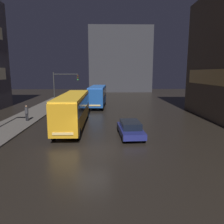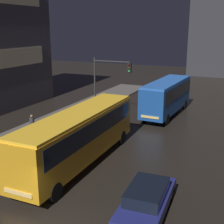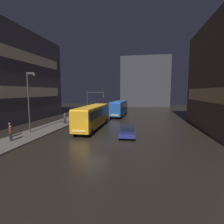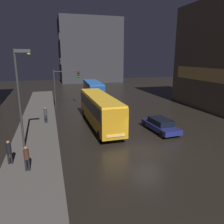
{
  "view_description": "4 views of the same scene",
  "coord_description": "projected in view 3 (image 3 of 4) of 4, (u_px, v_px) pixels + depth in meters",
  "views": [
    {
      "loc": [
        1.05,
        -15.05,
        5.61
      ],
      "look_at": [
        1.58,
        7.63,
        1.49
      ],
      "focal_mm": 35.0,
      "sensor_mm": 36.0,
      "label": 1
    },
    {
      "loc": [
        6.98,
        -8.7,
        8.39
      ],
      "look_at": [
        -1.64,
        10.26,
        2.72
      ],
      "focal_mm": 50.0,
      "sensor_mm": 36.0,
      "label": 2
    },
    {
      "loc": [
        5.12,
        -17.57,
        5.5
      ],
      "look_at": [
        -0.21,
        10.77,
        2.15
      ],
      "focal_mm": 28.0,
      "sensor_mm": 36.0,
      "label": 3
    },
    {
      "loc": [
        -7.43,
        -15.28,
        7.39
      ],
      "look_at": [
        -1.08,
        6.92,
        1.57
      ],
      "focal_mm": 35.0,
      "sensor_mm": 36.0,
      "label": 4
    }
  ],
  "objects": [
    {
      "name": "bus_far",
      "position": [
        119.0,
        107.0,
        38.62
      ],
      "size": [
        2.75,
        9.2,
        3.4
      ],
      "rotation": [
        0.0,
        0.0,
        3.1
      ],
      "color": "#194793",
      "rests_on": "ground"
    },
    {
      "name": "sidewalk_left",
      "position": [
        61.0,
        123.0,
        30.14
      ],
      "size": [
        4.0,
        48.0,
        0.15
      ],
      "color": "#56514C",
      "rests_on": "ground"
    },
    {
      "name": "traffic_light_main",
      "position": [
        94.0,
        100.0,
        36.37
      ],
      "size": [
        3.79,
        0.35,
        5.66
      ],
      "color": "#2D2D2D",
      "rests_on": "ground"
    },
    {
      "name": "pedestrian_far",
      "position": [
        10.0,
        129.0,
        20.53
      ],
      "size": [
        0.47,
        0.47,
        1.73
      ],
      "rotation": [
        0.0,
        0.0,
        0.79
      ],
      "color": "black",
      "rests_on": "sidewalk_left"
    },
    {
      "name": "pedestrian_near",
      "position": [
        11.0,
        132.0,
        19.0
      ],
      "size": [
        0.38,
        0.38,
        1.71
      ],
      "rotation": [
        0.0,
        0.0,
        6.14
      ],
      "color": "black",
      "rests_on": "sidewalk_left"
    },
    {
      "name": "bus_near",
      "position": [
        93.0,
        115.0,
        25.85
      ],
      "size": [
        2.46,
        11.6,
        3.41
      ],
      "rotation": [
        0.0,
        0.0,
        3.15
      ],
      "color": "orange",
      "rests_on": "ground"
    },
    {
      "name": "ground_plane",
      "position": [
        95.0,
        143.0,
        18.73
      ],
      "size": [
        120.0,
        120.0,
        0.0
      ],
      "primitive_type": "plane",
      "color": "black"
    },
    {
      "name": "car_taxi",
      "position": [
        128.0,
        131.0,
        21.66
      ],
      "size": [
        2.17,
        4.86,
        1.37
      ],
      "rotation": [
        0.0,
        0.0,
        3.2
      ],
      "color": "navy",
      "rests_on": "ground"
    },
    {
      "name": "building_left_tower",
      "position": [
        4.0,
        77.0,
        31.57
      ],
      "size": [
        10.07,
        24.24,
        16.32
      ],
      "color": "#423D47",
      "rests_on": "ground"
    },
    {
      "name": "pedestrian_mid",
      "position": [
        65.0,
        117.0,
        29.45
      ],
      "size": [
        0.43,
        0.43,
        1.79
      ],
      "rotation": [
        0.0,
        0.0,
        4.53
      ],
      "color": "black",
      "rests_on": "sidewalk_left"
    },
    {
      "name": "street_lamp_sidewalk",
      "position": [
        30.0,
        93.0,
        22.59
      ],
      "size": [
        1.25,
        0.36,
        7.84
      ],
      "color": "#2D2D2D",
      "rests_on": "sidewalk_left"
    },
    {
      "name": "building_far_backdrop",
      "position": [
        145.0,
        82.0,
        68.75
      ],
      "size": [
        18.07,
        12.0,
        18.48
      ],
      "color": "#2D2D33",
      "rests_on": "ground"
    }
  ]
}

